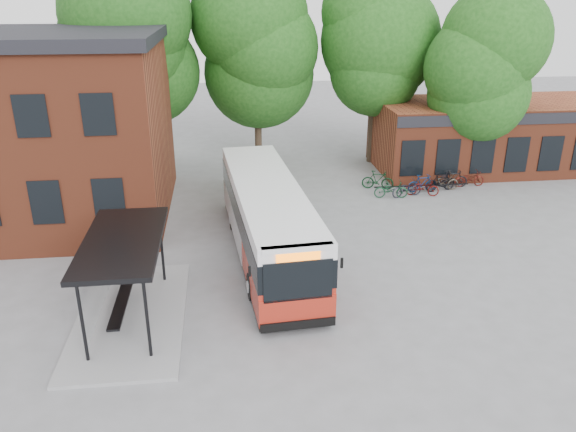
{
  "coord_description": "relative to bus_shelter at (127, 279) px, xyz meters",
  "views": [
    {
      "loc": [
        -1.22,
        -17.51,
        10.11
      ],
      "look_at": [
        1.15,
        2.44,
        2.0
      ],
      "focal_mm": 35.0,
      "sensor_mm": 36.0,
      "label": 1
    }
  ],
  "objects": [
    {
      "name": "bike_rail",
      "position": [
        13.78,
        11.0,
        -1.26
      ],
      "size": [
        5.2,
        0.1,
        0.38
      ],
      "primitive_type": null,
      "color": "black",
      "rests_on": "ground"
    },
    {
      "name": "tree_2",
      "position": [
        12.5,
        17.0,
        4.05
      ],
      "size": [
        7.92,
        7.92,
        11.0
      ],
      "primitive_type": null,
      "color": "#174612",
      "rests_on": "ground"
    },
    {
      "name": "bicycle_5",
      "position": [
        14.83,
        10.99,
        -0.91
      ],
      "size": [
        1.86,
        0.91,
        1.08
      ],
      "primitive_type": "imported",
      "rotation": [
        0.0,
        0.0,
        1.81
      ],
      "color": "black",
      "rests_on": "ground"
    },
    {
      "name": "tree_1",
      "position": [
        5.5,
        18.0,
        3.75
      ],
      "size": [
        7.92,
        7.92,
        10.4
      ],
      "primitive_type": null,
      "color": "#174612",
      "rests_on": "ground"
    },
    {
      "name": "bus_shelter",
      "position": [
        0.0,
        0.0,
        0.0
      ],
      "size": [
        3.6,
        7.0,
        2.9
      ],
      "primitive_type": null,
      "color": "black",
      "rests_on": "ground"
    },
    {
      "name": "city_bus",
      "position": [
        4.91,
        4.26,
        0.07
      ],
      "size": [
        3.45,
        12.11,
        3.04
      ],
      "primitive_type": null,
      "rotation": [
        0.0,
        0.0,
        0.08
      ],
      "color": "#A32416",
      "rests_on": "ground"
    },
    {
      "name": "tree_3",
      "position": [
        17.5,
        13.0,
        3.19
      ],
      "size": [
        7.04,
        7.04,
        9.28
      ],
      "primitive_type": null,
      "color": "#174612",
      "rests_on": "ground"
    },
    {
      "name": "bicycle_2",
      "position": [
        12.75,
        10.35,
        -0.99
      ],
      "size": [
        1.86,
        1.06,
        0.92
      ],
      "primitive_type": "imported",
      "rotation": [
        0.0,
        0.0,
        1.84
      ],
      "color": "#22232D",
      "rests_on": "ground"
    },
    {
      "name": "bicycle_1",
      "position": [
        11.55,
        11.71,
        -0.93
      ],
      "size": [
        1.79,
        0.99,
        1.04
      ],
      "primitive_type": "imported",
      "rotation": [
        0.0,
        0.0,
        1.26
      ],
      "color": "black",
      "rests_on": "ground"
    },
    {
      "name": "bicycle_7",
      "position": [
        15.74,
        11.54,
        -0.96
      ],
      "size": [
        1.66,
        0.63,
        0.98
      ],
      "primitive_type": "imported",
      "rotation": [
        0.0,
        0.0,
        1.47
      ],
      "color": "black",
      "rests_on": "ground"
    },
    {
      "name": "bicycle_0",
      "position": [
        11.87,
        10.26,
        -0.99
      ],
      "size": [
        1.81,
        0.82,
        0.92
      ],
      "primitive_type": "imported",
      "rotation": [
        0.0,
        0.0,
        1.45
      ],
      "color": "#133D24",
      "rests_on": "ground"
    },
    {
      "name": "shop_row",
      "position": [
        19.5,
        15.0,
        0.55
      ],
      "size": [
        14.0,
        6.2,
        4.0
      ],
      "primitive_type": null,
      "color": "brown",
      "rests_on": "ground"
    },
    {
      "name": "bicycle_extra_0",
      "position": [
        16.7,
        11.54,
        -1.0
      ],
      "size": [
        1.73,
        0.68,
        0.9
      ],
      "primitive_type": "imported",
      "rotation": [
        0.0,
        0.0,
        1.62
      ],
      "color": "#4C140F",
      "rests_on": "ground"
    },
    {
      "name": "tree_0",
      "position": [
        -1.5,
        17.0,
        4.05
      ],
      "size": [
        7.92,
        7.92,
        11.0
      ],
      "primitive_type": null,
      "color": "#174612",
      "rests_on": "ground"
    },
    {
      "name": "bicycle_3",
      "position": [
        13.8,
        11.0,
        -0.97
      ],
      "size": [
        1.64,
        0.59,
        0.96
      ],
      "primitive_type": "imported",
      "rotation": [
        0.0,
        0.0,
        1.66
      ],
      "color": "navy",
      "rests_on": "ground"
    },
    {
      "name": "bicycle_6",
      "position": [
        14.97,
        11.09,
        -0.97
      ],
      "size": [
        1.85,
        0.7,
        0.96
      ],
      "primitive_type": "imported",
      "rotation": [
        0.0,
        0.0,
        1.61
      ],
      "color": "#463E32",
      "rests_on": "ground"
    },
    {
      "name": "bicycle_4",
      "position": [
        13.61,
        10.4,
        -1.0
      ],
      "size": [
        1.82,
        1.02,
        0.91
      ],
      "primitive_type": "imported",
      "rotation": [
        0.0,
        0.0,
        1.32
      ],
      "color": "#530F0C",
      "rests_on": "ground"
    },
    {
      "name": "ground",
      "position": [
        4.5,
        1.0,
        -1.45
      ],
      "size": [
        100.0,
        100.0,
        0.0
      ],
      "primitive_type": "plane",
      "color": "slate"
    }
  ]
}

